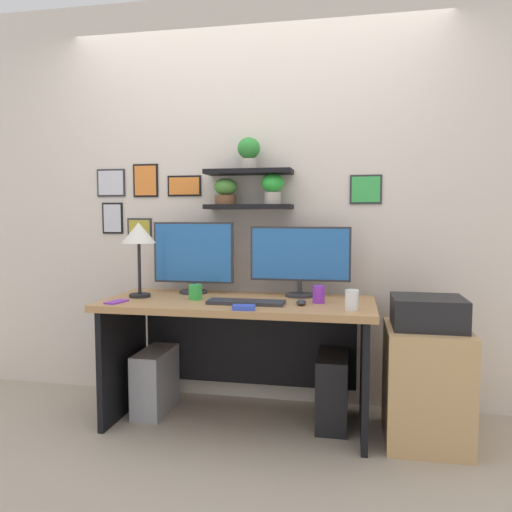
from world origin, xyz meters
name	(u,v)px	position (x,y,z in m)	size (l,w,h in m)	color
ground_plane	(238,422)	(0.00, 0.00, 0.00)	(8.00, 8.00, 0.00)	tan
back_wall_assembly	(252,200)	(0.00, 0.44, 1.35)	(4.40, 0.24, 2.70)	beige
desk	(240,333)	(0.00, 0.05, 0.54)	(1.61, 0.68, 0.75)	tan
monitor_left	(193,256)	(-0.35, 0.22, 0.99)	(0.53, 0.18, 0.46)	#2D2D33
monitor_right	(300,258)	(0.35, 0.22, 0.99)	(0.62, 0.18, 0.43)	#2D2D33
keyboard	(246,302)	(0.07, -0.11, 0.76)	(0.44, 0.14, 0.02)	#2D2D33
computer_mouse	(301,302)	(0.39, -0.09, 0.77)	(0.06, 0.09, 0.03)	#2D2D33
desk_lamp	(139,237)	(-0.62, 0.00, 1.12)	(0.21, 0.21, 0.46)	black
cell_phone	(116,302)	(-0.67, -0.22, 0.76)	(0.07, 0.14, 0.01)	purple
coffee_mug	(195,292)	(-0.26, -0.02, 0.80)	(0.08, 0.08, 0.09)	green
pen_cup	(319,294)	(0.48, 0.00, 0.80)	(0.07, 0.07, 0.10)	purple
scissors_tray	(244,307)	(0.10, -0.28, 0.76)	(0.12, 0.08, 0.02)	blue
water_cup	(352,300)	(0.67, -0.19, 0.81)	(0.07, 0.07, 0.11)	white
drawer_cabinet	(426,384)	(1.08, -0.04, 0.32)	(0.44, 0.50, 0.64)	tan
printer	(428,312)	(1.08, -0.04, 0.72)	(0.38, 0.34, 0.17)	black
computer_tower_left	(155,381)	(-0.56, 0.07, 0.20)	(0.18, 0.40, 0.40)	#99999E
computer_tower_right	(332,389)	(0.56, 0.08, 0.21)	(0.18, 0.40, 0.43)	black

